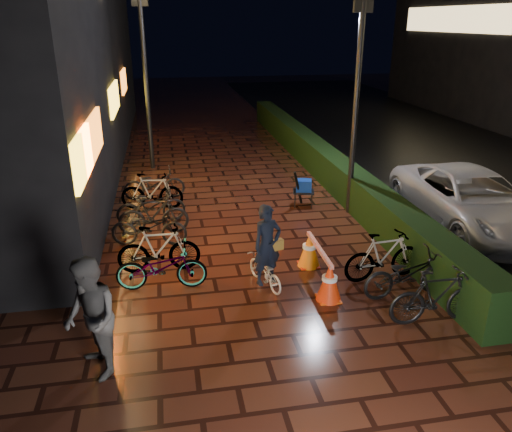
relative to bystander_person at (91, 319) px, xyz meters
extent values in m
plane|color=#381911|center=(3.14, 1.52, -0.95)|extent=(80.00, 80.00, 0.00)
cube|color=black|center=(6.44, 9.52, -0.45)|extent=(0.70, 20.00, 1.00)
imported|color=#515153|center=(0.00, 0.00, 0.00)|extent=(1.02, 1.13, 1.90)
imported|color=silver|center=(8.77, 4.22, -0.22)|extent=(2.50, 5.26, 1.45)
cube|color=yellow|center=(-0.31, 3.02, 1.65)|extent=(0.08, 2.00, 0.90)
cube|color=orange|center=(-0.31, 4.52, 1.65)|extent=(0.08, 3.00, 0.90)
cube|color=yellow|center=(-0.31, 10.52, 1.65)|extent=(0.08, 2.80, 0.90)
cube|color=orange|center=(-0.31, 15.52, 1.65)|extent=(0.08, 2.20, 0.90)
cube|color=#FFD88C|center=(16.59, 19.52, 4.05)|extent=(0.06, 10.00, 1.30)
cylinder|color=black|center=(6.11, 5.78, 1.76)|extent=(0.17, 0.17, 5.43)
cube|color=black|center=(6.11, 5.78, 4.37)|extent=(0.53, 0.19, 0.37)
cylinder|color=black|center=(0.72, 11.26, 1.89)|extent=(0.19, 0.19, 5.68)
cube|color=black|center=(0.72, 11.26, 4.62)|extent=(0.55, 0.25, 0.38)
imported|color=silver|center=(3.01, 2.17, -0.63)|extent=(0.79, 1.29, 0.64)
imported|color=black|center=(3.04, 2.08, -0.02)|extent=(0.69, 0.56, 1.63)
cube|color=olive|center=(3.22, 2.12, -0.05)|extent=(0.31, 0.21, 0.21)
cone|color=red|center=(4.10, 1.41, -0.57)|extent=(0.48, 0.48, 0.77)
cone|color=orange|center=(4.12, 2.84, -0.57)|extent=(0.48, 0.48, 0.77)
cube|color=#FF500D|center=(4.10, 1.41, -0.93)|extent=(0.42, 0.42, 0.03)
cube|color=red|center=(4.12, 2.84, -0.93)|extent=(0.42, 0.42, 0.03)
cube|color=red|center=(4.11, 2.12, -0.23)|extent=(0.10, 1.65, 0.08)
cube|color=black|center=(5.01, 6.48, -0.52)|extent=(0.70, 0.62, 0.04)
cylinder|color=black|center=(4.73, 6.36, -0.75)|extent=(0.04, 0.04, 0.41)
cylinder|color=black|center=(5.18, 6.23, -0.75)|extent=(0.04, 0.04, 0.41)
cylinder|color=black|center=(4.83, 6.73, -0.75)|extent=(0.04, 0.04, 0.41)
cylinder|color=black|center=(5.29, 6.61, -0.75)|extent=(0.04, 0.04, 0.41)
cube|color=#0C31A4|center=(5.01, 6.48, -0.34)|extent=(0.51, 0.47, 0.32)
cylinder|color=black|center=(4.81, 6.37, -0.36)|extent=(0.38, 0.35, 1.04)
imported|color=black|center=(0.99, 2.43, -0.48)|extent=(1.82, 0.75, 0.93)
imported|color=black|center=(0.82, 5.21, -0.43)|extent=(1.73, 0.50, 1.04)
imported|color=black|center=(0.83, 7.89, -0.48)|extent=(1.81, 0.72, 0.93)
imported|color=black|center=(0.95, 3.17, -0.43)|extent=(1.74, 0.52, 1.04)
imported|color=black|center=(0.72, 4.56, -0.48)|extent=(1.86, 0.92, 0.93)
imported|color=black|center=(0.75, 5.98, -0.48)|extent=(1.85, 0.88, 0.93)
imported|color=black|center=(0.77, 7.02, -0.43)|extent=(1.78, 0.71, 1.04)
imported|color=black|center=(5.60, 1.28, -0.48)|extent=(1.81, 0.73, 0.93)
imported|color=black|center=(5.68, 0.33, -0.43)|extent=(1.74, 0.53, 1.04)
imported|color=black|center=(5.44, 2.00, -0.43)|extent=(1.77, 0.66, 1.04)
camera|label=1|loc=(1.23, -6.49, 4.04)|focal=35.00mm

